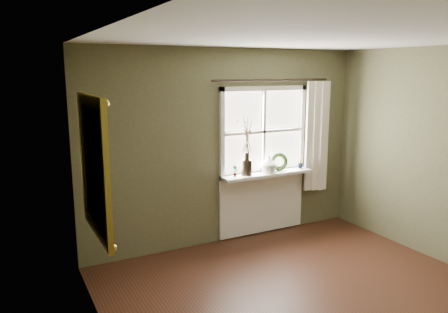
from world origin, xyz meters
name	(u,v)px	position (x,y,z in m)	size (l,w,h in m)	color
ceiling	(355,35)	(0.00, 0.00, 2.60)	(4.50, 4.50, 0.00)	silver
wall_back	(226,147)	(0.00, 2.30, 1.30)	(4.00, 0.10, 2.60)	brown
wall_left	(116,223)	(-2.05, 0.00, 1.30)	(0.10, 4.50, 2.60)	brown
window_frame	(263,131)	(0.55, 2.23, 1.48)	(1.36, 0.06, 1.24)	white
window_sill	(267,174)	(0.55, 2.12, 0.90)	(1.36, 0.26, 0.04)	white
window_apron	(262,202)	(0.55, 2.23, 0.46)	(1.36, 0.04, 0.88)	white
dark_jug	(247,167)	(0.23, 2.12, 1.03)	(0.14, 0.14, 0.21)	black
cream_vase	(269,164)	(0.58, 2.12, 1.04)	(0.23, 0.23, 0.24)	beige
wreath	(279,163)	(0.78, 2.16, 1.02)	(0.26, 0.26, 0.06)	#2A3D1B
potted_plant_left	(235,171)	(0.04, 2.12, 1.00)	(0.08, 0.06, 0.16)	#2A3D1B
potted_plant_right	(301,163)	(1.13, 2.12, 1.00)	(0.09, 0.07, 0.16)	#2A3D1B
curtain	(316,136)	(1.39, 2.13, 1.37)	(0.36, 0.12, 1.59)	#EEE4CE
curtain_rod	(273,80)	(0.65, 2.17, 2.18)	(0.03, 0.03, 1.84)	black
gilt_mirror	(93,166)	(-1.96, 1.15, 1.46)	(0.10, 1.09, 1.30)	white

